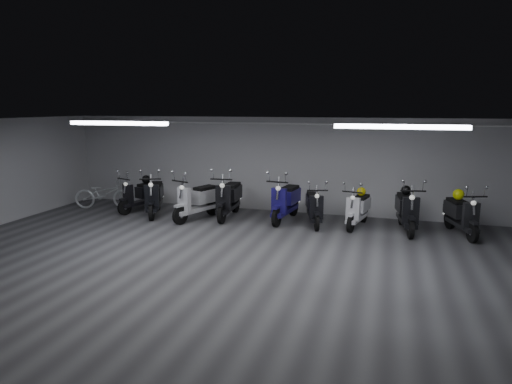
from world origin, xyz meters
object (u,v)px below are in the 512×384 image
(scooter_4, at_px, (286,195))
(scooter_5, at_px, (314,201))
(scooter_9, at_px, (462,208))
(helmet_2, at_px, (146,179))
(scooter_6, at_px, (358,203))
(scooter_2, at_px, (197,194))
(helmet_1, at_px, (459,194))
(scooter_0, at_px, (140,190))
(helmet_3, at_px, (361,192))
(scooter_8, at_px, (407,204))
(scooter_3, at_px, (229,192))
(helmet_0, at_px, (406,190))
(bicycle, at_px, (104,190))
(scooter_1, at_px, (154,191))

(scooter_4, relative_size, scooter_5, 1.14)
(scooter_9, bearing_deg, helmet_2, 161.64)
(scooter_4, xyz_separation_m, scooter_6, (1.95, -0.07, -0.10))
(scooter_2, bearing_deg, helmet_1, 26.49)
(scooter_0, distance_m, helmet_3, 6.45)
(scooter_0, xyz_separation_m, helmet_3, (6.43, 0.29, 0.25))
(scooter_2, xyz_separation_m, scooter_8, (5.53, 0.44, -0.00))
(scooter_6, distance_m, helmet_1, 2.43)
(scooter_3, height_order, helmet_3, scooter_3)
(helmet_1, bearing_deg, helmet_0, 179.85)
(scooter_0, relative_size, scooter_5, 1.01)
(scooter_9, bearing_deg, bicycle, 163.07)
(scooter_4, distance_m, helmet_0, 3.12)
(scooter_9, height_order, helmet_0, scooter_9)
(helmet_1, bearing_deg, scooter_3, -177.65)
(scooter_9, bearing_deg, scooter_6, 162.34)
(scooter_6, height_order, bicycle, scooter_6)
(scooter_9, xyz_separation_m, helmet_0, (-1.31, 0.24, 0.34))
(helmet_1, distance_m, helmet_2, 8.70)
(scooter_9, bearing_deg, scooter_0, 163.14)
(scooter_5, bearing_deg, scooter_4, 150.64)
(helmet_2, distance_m, helmet_3, 6.35)
(scooter_5, relative_size, scooter_9, 0.96)
(scooter_1, xyz_separation_m, scooter_9, (8.20, 0.35, -0.05))
(scooter_4, relative_size, scooter_9, 1.10)
(scooter_8, distance_m, helmet_2, 7.51)
(scooter_3, bearing_deg, helmet_3, 0.97)
(scooter_3, height_order, helmet_0, scooter_3)
(scooter_1, xyz_separation_m, helmet_3, (5.78, 0.60, 0.19))
(helmet_3, bearing_deg, scooter_2, -170.66)
(scooter_0, distance_m, scooter_2, 2.10)
(bicycle, bearing_deg, helmet_2, -99.86)
(scooter_4, bearing_deg, helmet_3, 12.14)
(scooter_3, bearing_deg, scooter_5, -5.19)
(scooter_0, relative_size, scooter_1, 0.91)
(scooter_3, xyz_separation_m, helmet_3, (3.62, 0.26, 0.16))
(scooter_3, bearing_deg, helmet_2, 172.43)
(scooter_8, bearing_deg, scooter_0, 171.98)
(helmet_1, bearing_deg, scooter_5, -174.66)
(scooter_0, relative_size, scooter_8, 0.91)
(scooter_0, xyz_separation_m, helmet_1, (8.78, 0.27, 0.32))
(scooter_6, distance_m, helmet_3, 0.36)
(scooter_5, xyz_separation_m, helmet_0, (2.29, 0.33, 0.36))
(scooter_4, bearing_deg, scooter_1, -165.72)
(scooter_1, xyz_separation_m, helmet_0, (6.89, 0.59, 0.29))
(scooter_2, height_order, scooter_3, scooter_3)
(helmet_3, bearing_deg, scooter_6, -102.71)
(scooter_8, relative_size, helmet_0, 7.96)
(scooter_2, height_order, scooter_6, scooter_2)
(scooter_6, bearing_deg, helmet_2, -168.90)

